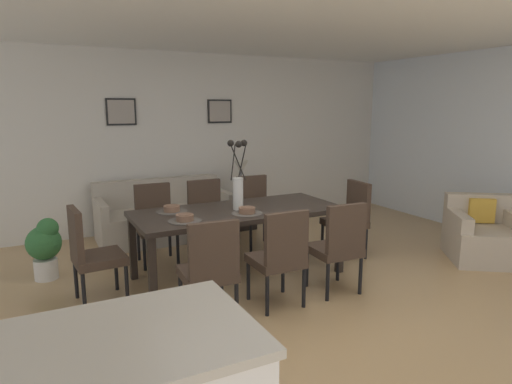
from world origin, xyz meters
The scene contains 26 objects.
ground_plane centered at (0.00, 0.00, 0.00)m, with size 9.00×9.00×0.00m, color tan.
back_wall_panel centered at (0.00, 3.25, 1.30)m, with size 9.00×0.10×2.60m, color silver.
ceiling_panel centered at (0.00, 0.40, 2.64)m, with size 9.00×7.20×0.08m, color white.
dining_table centered at (-0.20, 0.92, 0.67)m, with size 2.20×0.96×0.74m.
dining_chair_near_left centered at (-0.87, 0.02, 0.51)m, with size 0.46×0.46×0.92m.
dining_chair_near_right centered at (-0.87, 1.78, 0.51)m, with size 0.46×0.46×0.92m.
dining_chair_far_left centered at (-0.18, 0.04, 0.51)m, with size 0.44×0.44×0.92m.
dining_chair_far_right centered at (-0.22, 1.77, 0.51)m, with size 0.45×0.45×0.92m.
dining_chair_mid_left centered at (0.48, 0.05, 0.51)m, with size 0.46×0.46×0.92m.
dining_chair_mid_right centered at (0.45, 1.79, 0.51)m, with size 0.45×0.45×0.92m.
dining_chair_head_west centered at (-1.70, 0.91, 0.51)m, with size 0.47×0.47×0.92m.
dining_chair_head_east centered at (1.30, 0.90, 0.51)m, with size 0.47×0.47×0.92m.
centerpiece_vase centered at (-0.19, 0.92, 1.02)m, with size 0.21×0.23×0.73m.
placemat_near_left centered at (-0.86, 0.70, 0.74)m, with size 0.32×0.32×0.01m, color #4C4742.
bowl_near_left centered at (-0.86, 0.70, 0.78)m, with size 0.17×0.17×0.07m.
placemat_near_right centered at (-0.86, 1.13, 0.74)m, with size 0.32×0.32×0.01m, color #4C4742.
bowl_near_right centered at (-0.86, 1.13, 0.78)m, with size 0.17×0.17×0.07m.
placemat_far_left centered at (-0.20, 0.70, 0.74)m, with size 0.32×0.32×0.01m, color #4C4742.
bowl_far_left centered at (-0.20, 0.70, 0.78)m, with size 0.17×0.17×0.07m.
sofa centered at (-0.52, 2.70, 0.28)m, with size 1.79×0.84×0.80m.
side_table centered at (0.65, 2.64, 0.26)m, with size 0.36×0.36×0.52m, color black.
table_lamp centered at (0.65, 2.64, 0.89)m, with size 0.22×0.22×0.51m.
armchair centered at (2.66, 0.05, 0.29)m, with size 1.11×1.11×0.75m.
framed_picture_left centered at (-0.94, 3.18, 1.74)m, with size 0.41×0.03×0.37m.
framed_picture_center centered at (0.55, 3.18, 1.74)m, with size 0.39×0.03×0.36m.
potted_plant centered at (-2.06, 1.76, 0.37)m, with size 0.36×0.36×0.67m.
Camera 1 is at (-2.12, -3.27, 1.82)m, focal length 31.16 mm.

